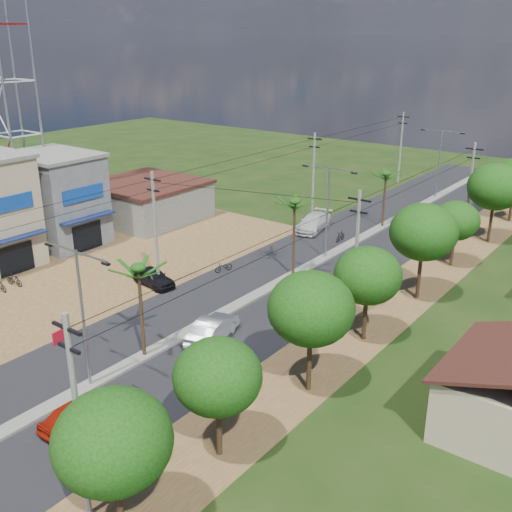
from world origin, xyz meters
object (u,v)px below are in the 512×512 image
at_px(car_white_far, 314,223).
at_px(roadside_sign, 60,337).
at_px(car_red_near, 77,414).
at_px(car_silver_mid, 213,329).
at_px(moto_rider_east, 130,397).
at_px(car_parked_dark, 153,277).

xyz_separation_m(car_white_far, roadside_sign, (-0.50, -29.05, -0.34)).
xyz_separation_m(car_red_near, roadside_sign, (-7.85, 4.61, -0.22)).
distance_m(car_red_near, car_silver_mid, 10.67).
bearing_deg(car_red_near, moto_rider_east, -106.23).
distance_m(car_parked_dark, roadside_sign, 10.14).
relative_size(car_silver_mid, car_parked_dark, 1.16).
bearing_deg(moto_rider_east, car_parked_dark, -48.80).
bearing_deg(car_white_far, roadside_sign, -100.22).
height_order(car_white_far, car_parked_dark, car_white_far).
bearing_deg(car_parked_dark, car_white_far, 0.62).
xyz_separation_m(car_parked_dark, roadside_sign, (2.00, -9.93, -0.23)).
relative_size(car_white_far, car_parked_dark, 1.36).
xyz_separation_m(car_parked_dark, moto_rider_east, (10.57, -11.79, -0.23)).
bearing_deg(car_red_near, car_silver_mid, -89.11).
bearing_deg(moto_rider_east, car_white_far, -76.05).
bearing_deg(roadside_sign, car_white_far, 82.22).
relative_size(car_silver_mid, roadside_sign, 4.26).
relative_size(car_red_near, car_parked_dark, 0.98).
relative_size(moto_rider_east, roadside_sign, 1.57).
distance_m(car_silver_mid, car_parked_dark, 10.17).
relative_size(car_white_far, moto_rider_east, 3.18).
xyz_separation_m(car_red_near, car_white_far, (-7.35, 33.66, 0.12)).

